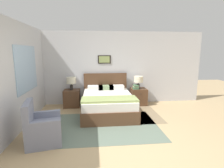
# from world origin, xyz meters

# --- Properties ---
(ground_plane) EXTENTS (16.00, 16.00, 0.00)m
(ground_plane) POSITION_xyz_m (0.00, 0.00, 0.00)
(ground_plane) COLOR tan
(wall_back) EXTENTS (6.96, 0.09, 2.60)m
(wall_back) POSITION_xyz_m (-0.00, 3.19, 1.30)
(wall_back) COLOR silver
(wall_back) RESTS_ON ground_plane
(wall_left) EXTENTS (0.08, 5.56, 2.60)m
(wall_left) POSITION_xyz_m (-2.31, 1.58, 1.31)
(wall_left) COLOR silver
(wall_left) RESTS_ON ground_plane
(area_rug_main) EXTENTS (2.68, 1.97, 0.01)m
(area_rug_main) POSITION_xyz_m (-0.26, 1.08, 0.00)
(area_rug_main) COLOR slate
(area_rug_main) RESTS_ON ground_plane
(area_rug_bedside) EXTENTS (0.74, 1.54, 0.01)m
(area_rug_bedside) POSITION_xyz_m (1.04, 1.83, 0.00)
(area_rug_bedside) COLOR #897556
(area_rug_bedside) RESTS_ON ground_plane
(bed) EXTENTS (1.54, 2.07, 1.13)m
(bed) POSITION_xyz_m (-0.12, 2.10, 0.32)
(bed) COLOR brown
(bed) RESTS_ON ground_plane
(armchair) EXTENTS (0.80, 0.82, 0.90)m
(armchair) POSITION_xyz_m (-1.61, 0.39, 0.31)
(armchair) COLOR gray
(armchair) RESTS_ON ground_plane
(nightstand_near_window) EXTENTS (0.54, 0.54, 0.59)m
(nightstand_near_window) POSITION_xyz_m (-1.30, 2.86, 0.29)
(nightstand_near_window) COLOR brown
(nightstand_near_window) RESTS_ON ground_plane
(nightstand_by_door) EXTENTS (0.54, 0.54, 0.59)m
(nightstand_by_door) POSITION_xyz_m (1.06, 2.86, 0.29)
(nightstand_by_door) COLOR brown
(nightstand_by_door) RESTS_ON ground_plane
(table_lamp_near_window) EXTENTS (0.32, 0.32, 0.44)m
(table_lamp_near_window) POSITION_xyz_m (-1.30, 2.87, 0.91)
(table_lamp_near_window) COLOR #2D2823
(table_lamp_near_window) RESTS_ON nightstand_near_window
(table_lamp_by_door) EXTENTS (0.32, 0.32, 0.44)m
(table_lamp_by_door) POSITION_xyz_m (1.05, 2.87, 0.91)
(table_lamp_by_door) COLOR #2D2823
(table_lamp_by_door) RESTS_ON nightstand_by_door
(book_thick_bottom) EXTENTS (0.21, 0.26, 0.03)m
(book_thick_bottom) POSITION_xyz_m (0.94, 2.81, 0.60)
(book_thick_bottom) COLOR #4C7551
(book_thick_bottom) RESTS_ON nightstand_by_door
(book_hardcover_middle) EXTENTS (0.23, 0.29, 0.04)m
(book_hardcover_middle) POSITION_xyz_m (0.94, 2.81, 0.64)
(book_hardcover_middle) COLOR #4C7551
(book_hardcover_middle) RESTS_ON book_thick_bottom
(book_novel_upper) EXTENTS (0.20, 0.23, 0.03)m
(book_novel_upper) POSITION_xyz_m (0.94, 2.81, 0.67)
(book_novel_upper) COLOR beige
(book_novel_upper) RESTS_ON book_hardcover_middle
(book_slim_near_top) EXTENTS (0.18, 0.27, 0.04)m
(book_slim_near_top) POSITION_xyz_m (0.94, 2.81, 0.71)
(book_slim_near_top) COLOR #4C7551
(book_slim_near_top) RESTS_ON book_novel_upper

